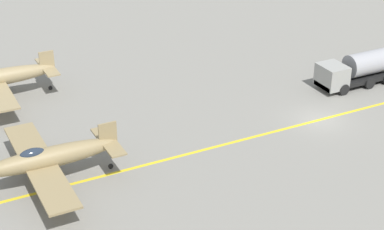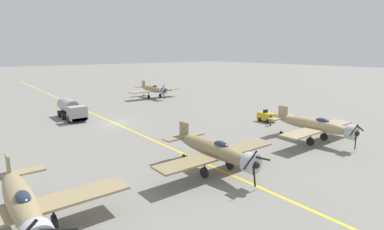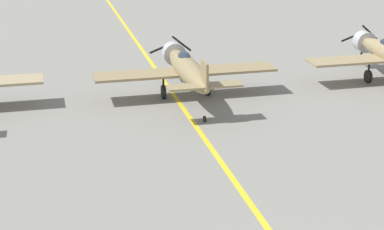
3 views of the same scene
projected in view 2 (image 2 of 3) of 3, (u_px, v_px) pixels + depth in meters
name	position (u px, v px, depth m)	size (l,w,h in m)	color
ground_plane	(116.00, 124.00, 43.78)	(400.00, 400.00, 0.00)	gray
taxiway_stripe	(116.00, 124.00, 43.78)	(0.30, 160.00, 0.01)	yellow
airplane_far_center	(215.00, 150.00, 25.83)	(12.00, 9.98, 3.65)	#937F56
airplane_far_left	(316.00, 125.00, 34.46)	(12.00, 9.98, 3.65)	tan
airplane_near_left	(154.00, 89.00, 67.28)	(12.00, 9.98, 3.65)	#9E8A61
airplane_far_right	(22.00, 203.00, 16.77)	(12.00, 9.98, 3.65)	#9B875E
fuel_tanker	(71.00, 109.00, 46.49)	(2.68, 8.00, 2.98)	black
tow_tractor	(267.00, 117.00, 44.81)	(1.57, 2.60, 1.79)	gold
ground_crew_walking	(271.00, 119.00, 42.37)	(0.39, 0.39, 1.78)	#515638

